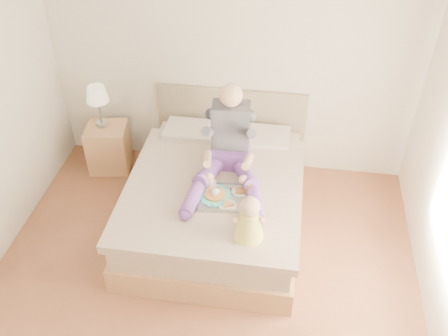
# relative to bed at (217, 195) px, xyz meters

# --- Properties ---
(room) EXTENTS (4.02, 4.22, 2.71)m
(room) POSITION_rel_bed_xyz_m (0.08, -1.08, 1.19)
(room) COLOR brown
(room) RESTS_ON ground
(bed) EXTENTS (1.70, 2.18, 1.00)m
(bed) POSITION_rel_bed_xyz_m (0.00, 0.00, 0.00)
(bed) COLOR #A77B4E
(bed) RESTS_ON ground
(nightstand) EXTENTS (0.51, 0.47, 0.56)m
(nightstand) POSITION_rel_bed_xyz_m (-1.40, 0.67, -0.04)
(nightstand) COLOR #A77B4E
(nightstand) RESTS_ON ground
(lamp) EXTENTS (0.25, 0.25, 0.50)m
(lamp) POSITION_rel_bed_xyz_m (-1.45, 0.72, 0.62)
(lamp) COLOR #AAADB0
(lamp) RESTS_ON nightstand
(adult) EXTENTS (0.77, 1.11, 0.91)m
(adult) POSITION_rel_bed_xyz_m (0.11, 0.06, 0.56)
(adult) COLOR #61378A
(adult) RESTS_ON bed
(tray) EXTENTS (0.54, 0.44, 0.14)m
(tray) POSITION_rel_bed_xyz_m (0.14, -0.35, 0.33)
(tray) COLOR #AAADB0
(tray) RESTS_ON bed
(baby) EXTENTS (0.29, 0.39, 0.43)m
(baby) POSITION_rel_bed_xyz_m (0.41, -0.79, 0.47)
(baby) COLOR #FFFA50
(baby) RESTS_ON bed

